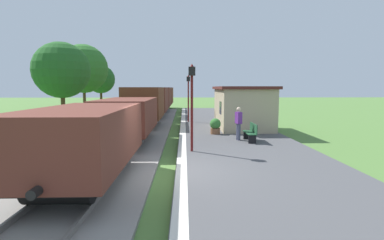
% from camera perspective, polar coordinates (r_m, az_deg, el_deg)
% --- Properties ---
extents(ground_plane, '(160.00, 160.00, 0.00)m').
position_cam_1_polar(ground_plane, '(10.02, -4.35, -10.93)').
color(ground_plane, '#517A38').
extents(platform_slab, '(6.00, 60.00, 0.25)m').
position_cam_1_polar(platform_slab, '(10.33, 13.95, -9.85)').
color(platform_slab, '#4C4C4F').
rests_on(platform_slab, ground).
extents(platform_edge_stripe, '(0.36, 60.00, 0.01)m').
position_cam_1_polar(platform_edge_stripe, '(9.93, -2.02, -9.54)').
color(platform_edge_stripe, silver).
rests_on(platform_edge_stripe, platform_slab).
extents(track_ballast, '(3.80, 60.00, 0.12)m').
position_cam_1_polar(track_ballast, '(10.40, -17.90, -10.23)').
color(track_ballast, gray).
rests_on(track_ballast, ground).
extents(rail_near, '(0.07, 60.00, 0.14)m').
position_cam_1_polar(rail_near, '(10.19, -13.98, -9.69)').
color(rail_near, slate).
rests_on(rail_near, track_ballast).
extents(rail_far, '(0.07, 60.00, 0.14)m').
position_cam_1_polar(rail_far, '(10.59, -21.71, -9.34)').
color(rail_far, slate).
rests_on(rail_far, track_ballast).
extents(freight_train, '(2.50, 39.20, 2.72)m').
position_cam_1_polar(freight_train, '(26.30, -7.81, 3.22)').
color(freight_train, brown).
rests_on(freight_train, rail_near).
extents(station_hut, '(3.50, 5.80, 2.78)m').
position_cam_1_polar(station_hut, '(20.30, 9.61, 2.47)').
color(station_hut, tan).
rests_on(station_hut, platform_slab).
extents(bench_near_hut, '(0.42, 1.50, 0.91)m').
position_cam_1_polar(bench_near_hut, '(15.29, 11.27, -2.28)').
color(bench_near_hut, '#1E4C2D').
rests_on(bench_near_hut, platform_slab).
extents(bench_down_platform, '(0.42, 1.50, 0.91)m').
position_cam_1_polar(bench_down_platform, '(25.05, 6.25, 1.08)').
color(bench_down_platform, '#1E4C2D').
rests_on(bench_down_platform, platform_slab).
extents(person_waiting, '(0.33, 0.43, 1.71)m').
position_cam_1_polar(person_waiting, '(15.47, 8.91, -0.41)').
color(person_waiting, '#474C66').
rests_on(person_waiting, platform_slab).
extents(potted_planter, '(0.64, 0.64, 0.92)m').
position_cam_1_polar(potted_planter, '(17.43, 4.49, -1.14)').
color(potted_planter, brown).
rests_on(potted_planter, platform_slab).
extents(lamp_post_near, '(0.28, 0.28, 3.70)m').
position_cam_1_polar(lamp_post_near, '(12.48, -0.03, 5.54)').
color(lamp_post_near, '#591414').
rests_on(lamp_post_near, platform_slab).
extents(lamp_post_far, '(0.28, 0.28, 3.70)m').
position_cam_1_polar(lamp_post_far, '(23.53, -0.71, 5.86)').
color(lamp_post_far, '#591414').
rests_on(lamp_post_far, platform_slab).
extents(tree_trackside_far, '(3.78, 3.78, 6.02)m').
position_cam_1_polar(tree_trackside_far, '(22.17, -23.75, 8.72)').
color(tree_trackside_far, '#4C3823').
rests_on(tree_trackside_far, ground).
extents(tree_field_left, '(4.68, 4.68, 7.11)m').
position_cam_1_polar(tree_field_left, '(30.97, -20.12, 9.20)').
color(tree_field_left, '#4C3823').
rests_on(tree_field_left, ground).
extents(tree_field_distant, '(3.30, 3.30, 5.59)m').
position_cam_1_polar(tree_field_distant, '(36.67, -17.13, 7.47)').
color(tree_field_distant, '#4C3823').
rests_on(tree_field_distant, ground).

